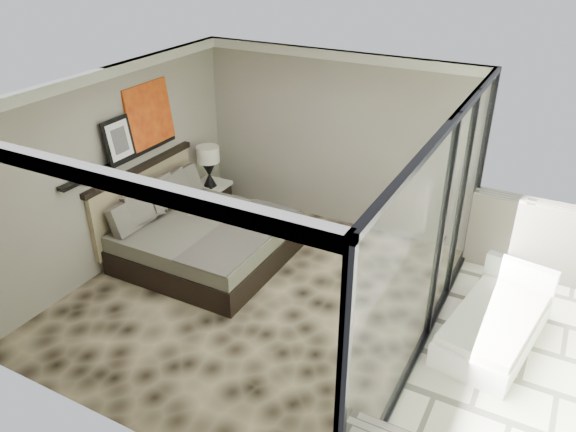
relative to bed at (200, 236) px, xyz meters
The scene contains 13 objects.
floor 1.34m from the bed, 20.73° to the right, with size 5.00×5.00×0.00m, color black.
ceiling 2.75m from the bed, 20.73° to the right, with size 4.50×5.00×0.02m, color silver.
back_wall 2.58m from the bed, 59.28° to the left, with size 4.50×0.02×2.80m, color gray.
left_wall 1.53m from the bed, 156.10° to the right, with size 0.02×5.00×2.80m, color gray.
glass_wall 3.64m from the bed, ahead, with size 0.08×5.00×2.80m, color white.
terrace_slab 5.00m from the bed, ahead, with size 3.00×5.00×0.12m, color beige.
picture_ledge 1.54m from the bed, 159.82° to the right, with size 0.12×2.20×0.05m, color black.
bed is the anchor object (origin of this frame).
nightstand 1.52m from the bed, 119.03° to the left, with size 0.55×0.55×0.55m, color black.
table_lamp 1.57m from the bed, 118.96° to the left, with size 0.38×0.38×0.69m.
abstract_canvas 1.92m from the bed, 162.36° to the left, with size 0.04×0.90×0.90m, color #9D320D.
framed_print 1.78m from the bed, 156.47° to the right, with size 0.03×0.50×0.60m, color black.
lounger 4.19m from the bed, ahead, with size 1.14×1.88×0.69m.
Camera 1 is at (3.29, -5.22, 4.47)m, focal length 35.00 mm.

